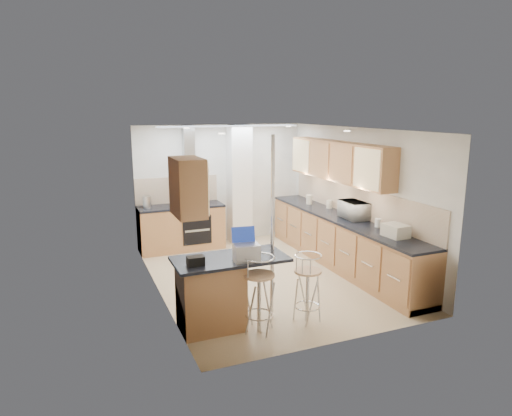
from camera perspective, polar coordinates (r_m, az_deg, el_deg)
name	(u,v)px	position (r m, az deg, el deg)	size (l,w,h in m)	color
ground	(265,277)	(7.91, 1.14, -8.59)	(4.80, 4.80, 0.00)	beige
room_shell	(274,184)	(7.97, 2.26, 3.06)	(3.64, 4.84, 2.51)	white
right_counter	(341,242)	(8.44, 10.57, -4.14)	(0.63, 4.40, 0.92)	#AF7D46
back_counter	(181,227)	(9.40, -9.32, -2.40)	(1.70, 0.63, 0.92)	#AF7D46
peninsula	(231,291)	(6.10, -3.20, -10.34)	(1.47, 0.72, 0.94)	#AF7D46
microwave	(355,210)	(8.20, 12.24, -0.26)	(0.57, 0.38, 0.31)	white
laptop	(246,252)	(5.77, -1.21, -5.57)	(0.32, 0.24, 0.22)	#97999E
bag	(196,261)	(5.68, -7.57, -6.55)	(0.21, 0.15, 0.11)	black
bar_stool_near	(259,294)	(5.90, 0.40, -10.72)	(0.42, 0.42, 1.02)	tan
bar_stool_end	(307,288)	(6.23, 6.45, -9.90)	(0.39, 0.39, 0.95)	tan
jar_a	(309,200)	(9.33, 6.67, 1.05)	(0.12, 0.12, 0.19)	beige
jar_b	(329,204)	(9.00, 9.14, 0.47)	(0.11, 0.11, 0.16)	beige
jar_c	(354,215)	(8.05, 12.19, -0.84)	(0.14, 0.14, 0.22)	#B0AC8D
jar_d	(378,223)	(7.74, 15.00, -1.80)	(0.10, 0.10, 0.14)	white
bread_bin	(396,231)	(7.23, 17.06, -2.71)	(0.29, 0.36, 0.19)	beige
kettle	(147,202)	(9.14, -13.47, 0.73)	(0.16, 0.16, 0.24)	#ABAEB0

